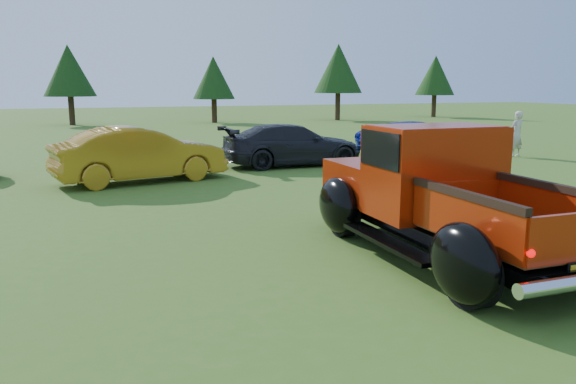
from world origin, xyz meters
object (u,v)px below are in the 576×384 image
Objects in this scene: tree_mid_right at (214,78)px; tree_mid_left at (69,71)px; show_car_yellow at (140,154)px; tree_east at (338,69)px; pickup_truck at (432,192)px; show_car_grey at (293,145)px; tree_far_east at (435,75)px; spectator at (516,134)px; show_car_blue at (419,138)px.

tree_mid_left is at bearing 173.66° from tree_mid_right.
tree_east is at bearing -48.70° from show_car_yellow.
tree_mid_right is 30.84m from pickup_truck.
show_car_grey is (-11.66, -20.57, -3.01)m from tree_east.
tree_mid_left reaches higher than tree_far_east.
spectator is (-3.50, -21.39, -2.85)m from tree_east.
tree_far_east is at bearing -59.78° from show_car_yellow.
spectator is (9.64, 8.61, -0.10)m from pickup_truck.
tree_mid_right reaches higher than spectator.
pickup_truck is at bearing 171.52° from show_car_grey.
tree_far_east is 25.76m from spectator.
pickup_truck is at bearing 31.04° from spectator.
tree_mid_right reaches higher than show_car_blue.
tree_far_east is at bearing -31.40° from show_car_blue.
show_car_blue is at bearing -82.06° from show_car_grey.
show_car_blue is at bearing -61.74° from tree_mid_left.
show_car_yellow is 13.01m from spectator.
tree_far_east is at bearing 6.34° from tree_east.
tree_far_east reaches higher than show_car_yellow.
tree_far_east is 1.10× the size of show_car_yellow.
tree_east is at bearing -29.13° from show_car_grey.
tree_mid_right is 0.98× the size of show_car_grey.
tree_east is at bearing -110.04° from spectator.
tree_east reaches higher than tree_mid_right.
pickup_truck is at bearing -113.65° from tree_east.
pickup_truck is at bearing -125.53° from tree_far_east.
show_car_grey is at bearing -97.20° from tree_mid_right.
show_car_grey is (-2.66, -21.07, -2.32)m from tree_mid_right.
tree_mid_left is at bearing 178.94° from tree_far_east.
show_car_grey is 8.20m from spectator.
tree_mid_left reaches higher than spectator.
tree_far_east is at bearing 1.59° from tree_mid_right.
spectator is at bearing -95.28° from show_car_grey.
tree_east is 1.23× the size of show_car_yellow.
show_car_yellow is 0.98× the size of show_car_grey.
show_car_yellow is 10.22m from show_car_blue.
show_car_yellow is at bearing 107.04° from show_car_blue.
spectator is at bearing 42.78° from pickup_truck.
tree_mid_right is 9.04m from tree_east.
tree_mid_left is 1.13× the size of show_car_blue.
tree_mid_left is at bearing -8.16° from show_car_yellow.
tree_mid_left reaches higher than tree_mid_right.
tree_mid_right is 1.01× the size of show_car_yellow.
show_car_blue is (5.16, 0.68, -0.03)m from show_car_grey.
tree_mid_left reaches higher than show_car_blue.
tree_east is 3.36× the size of spectator.
pickup_truck is (-4.14, -30.50, -2.07)m from tree_mid_right.
show_car_blue is 3.36m from spectator.
tree_east is 27.65m from show_car_yellow.
spectator reaches higher than show_car_yellow.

